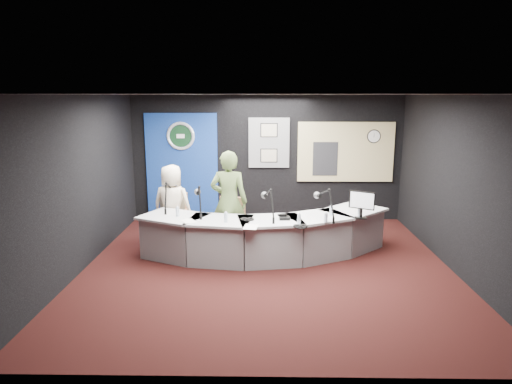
{
  "coord_description": "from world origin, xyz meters",
  "views": [
    {
      "loc": [
        -0.07,
        -7.12,
        2.8
      ],
      "look_at": [
        -0.2,
        0.8,
        1.1
      ],
      "focal_mm": 32.0,
      "sensor_mm": 36.0,
      "label": 1
    }
  ],
  "objects_px": {
    "person_man": "(172,205)",
    "person_woman": "(229,202)",
    "broadcast_desk": "(264,235)",
    "armchair_right": "(229,224)",
    "armchair_left": "(173,220)"
  },
  "relations": [
    {
      "from": "armchair_right",
      "to": "person_woman",
      "type": "distance_m",
      "value": 0.41
    },
    {
      "from": "broadcast_desk",
      "to": "person_woman",
      "type": "distance_m",
      "value": 0.88
    },
    {
      "from": "broadcast_desk",
      "to": "person_man",
      "type": "distance_m",
      "value": 1.9
    },
    {
      "from": "person_man",
      "to": "broadcast_desk",
      "type": "bearing_deg",
      "value": 167.92
    },
    {
      "from": "person_man",
      "to": "armchair_left",
      "type": "bearing_deg",
      "value": -0.0
    },
    {
      "from": "person_man",
      "to": "person_woman",
      "type": "bearing_deg",
      "value": 169.12
    },
    {
      "from": "armchair_left",
      "to": "armchair_right",
      "type": "distance_m",
      "value": 1.17
    },
    {
      "from": "armchair_right",
      "to": "person_woman",
      "type": "height_order",
      "value": "person_woman"
    },
    {
      "from": "armchair_right",
      "to": "person_man",
      "type": "xyz_separation_m",
      "value": [
        -1.1,
        0.39,
        0.25
      ]
    },
    {
      "from": "armchair_left",
      "to": "person_man",
      "type": "distance_m",
      "value": 0.3
    },
    {
      "from": "armchair_left",
      "to": "person_woman",
      "type": "xyz_separation_m",
      "value": [
        1.1,
        -0.39,
        0.45
      ]
    },
    {
      "from": "person_man",
      "to": "person_woman",
      "type": "relative_size",
      "value": 0.83
    },
    {
      "from": "broadcast_desk",
      "to": "armchair_right",
      "type": "bearing_deg",
      "value": 157.5
    },
    {
      "from": "broadcast_desk",
      "to": "person_woman",
      "type": "xyz_separation_m",
      "value": [
        -0.64,
        0.26,
        0.54
      ]
    },
    {
      "from": "armchair_right",
      "to": "broadcast_desk",
      "type": "bearing_deg",
      "value": -9.37
    }
  ]
}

